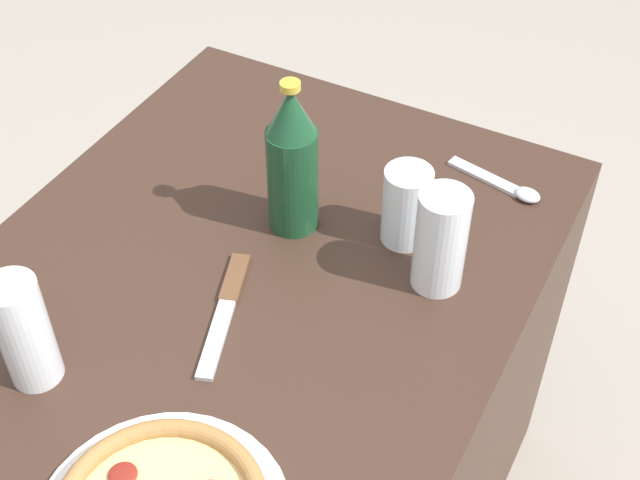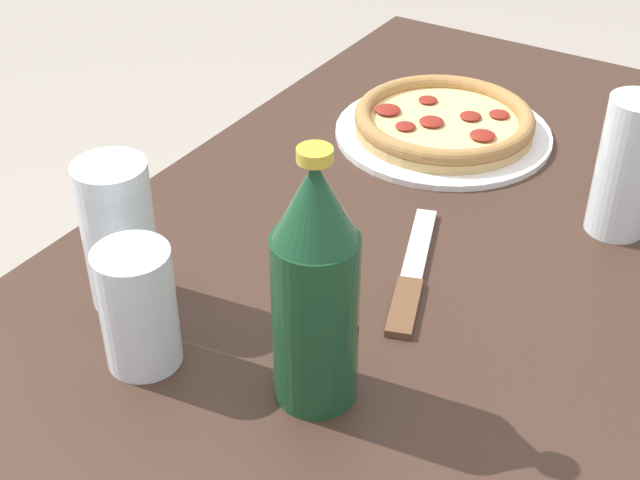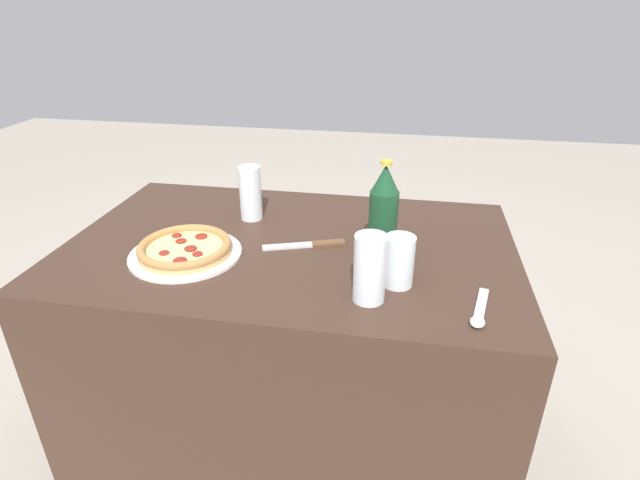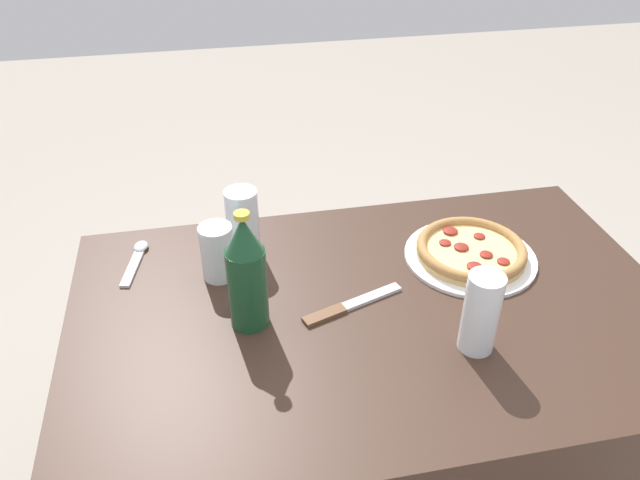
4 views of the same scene
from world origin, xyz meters
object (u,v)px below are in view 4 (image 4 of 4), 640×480
object	(u,v)px
pizza_veggie	(471,252)
glass_water	(480,317)
glass_lemonade	(218,254)
beer_bottle	(246,273)
knife	(349,306)
glass_iced_tea	(243,224)
spoon	(137,256)

from	to	relation	value
pizza_veggie	glass_water	world-z (taller)	glass_water
pizza_veggie	glass_lemonade	xyz separation A→B (m)	(0.53, -0.04, 0.04)
beer_bottle	knife	size ratio (longest dim) A/B	1.13
beer_bottle	glass_lemonade	bearing A→B (deg)	-73.05
glass_water	knife	world-z (taller)	glass_water
glass_water	beer_bottle	world-z (taller)	beer_bottle
pizza_veggie	beer_bottle	world-z (taller)	beer_bottle
glass_iced_tea	spoon	world-z (taller)	glass_iced_tea
glass_iced_tea	glass_lemonade	bearing A→B (deg)	51.15
glass_water	spoon	distance (m)	0.72
glass_iced_tea	beer_bottle	bearing A→B (deg)	86.88
glass_iced_tea	glass_lemonade	world-z (taller)	glass_iced_tea
beer_bottle	spoon	distance (m)	0.35
pizza_veggie	knife	xyz separation A→B (m)	(0.29, 0.10, -0.01)
glass_water	knife	size ratio (longest dim) A/B	0.74
pizza_veggie	knife	world-z (taller)	pizza_veggie
beer_bottle	spoon	xyz separation A→B (m)	(0.22, -0.25, -0.11)
spoon	beer_bottle	bearing A→B (deg)	131.11
glass_iced_tea	knife	size ratio (longest dim) A/B	0.71
glass_lemonade	beer_bottle	size ratio (longest dim) A/B	0.49
knife	spoon	size ratio (longest dim) A/B	1.34
pizza_veggie	glass_iced_tea	xyz separation A→B (m)	(0.47, -0.12, 0.05)
pizza_veggie	glass_lemonade	size ratio (longest dim) A/B	2.35
glass_iced_tea	glass_lemonade	size ratio (longest dim) A/B	1.27
beer_bottle	knife	distance (m)	0.22
glass_water	glass_lemonade	bearing A→B (deg)	-34.43
glass_iced_tea	knife	distance (m)	0.29
glass_lemonade	glass_water	size ratio (longest dim) A/B	0.76
beer_bottle	knife	xyz separation A→B (m)	(-0.19, -0.00, -0.11)
glass_iced_tea	glass_water	bearing A→B (deg)	135.30
glass_water	spoon	size ratio (longest dim) A/B	0.99
glass_lemonade	knife	world-z (taller)	glass_lemonade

